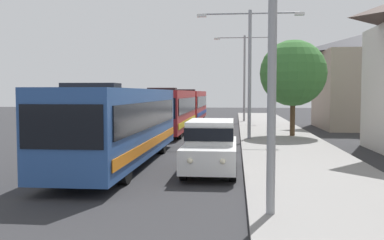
{
  "coord_description": "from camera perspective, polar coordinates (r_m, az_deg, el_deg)",
  "views": [
    {
      "loc": [
        3.3,
        -4.22,
        2.9
      ],
      "look_at": [
        1.3,
        15.49,
        1.65
      ],
      "focal_mm": 40.44,
      "sensor_mm": 36.0,
      "label": 1
    }
  ],
  "objects": [
    {
      "name": "bus_lead",
      "position": [
        17.63,
        -9.33,
        -0.37
      ],
      "size": [
        2.58,
        12.05,
        3.21
      ],
      "color": "#284C8C",
      "rests_on": "ground_plane"
    },
    {
      "name": "bus_second_in_line",
      "position": [
        30.43,
        -2.89,
        1.33
      ],
      "size": [
        2.58,
        11.06,
        3.21
      ],
      "color": "maroon",
      "rests_on": "ground_plane"
    },
    {
      "name": "bus_middle",
      "position": [
        43.05,
        -0.33,
        2.01
      ],
      "size": [
        2.58,
        11.9,
        3.21
      ],
      "color": "maroon",
      "rests_on": "ground_plane"
    },
    {
      "name": "white_suv",
      "position": [
        15.76,
        2.49,
        -3.2
      ],
      "size": [
        1.86,
        4.85,
        1.9
      ],
      "color": "white",
      "rests_on": "ground_plane"
    },
    {
      "name": "streetlamp_mid",
      "position": [
        26.04,
        7.62,
        7.96
      ],
      "size": [
        6.27,
        0.28,
        7.61
      ],
      "color": "gray",
      "rests_on": "sidewalk"
    },
    {
      "name": "streetlamp_far",
      "position": [
        42.13,
        6.93,
        6.71
      ],
      "size": [
        5.86,
        0.28,
        8.23
      ],
      "color": "gray",
      "rests_on": "sidewalk"
    },
    {
      "name": "roadside_tree",
      "position": [
        28.42,
        13.2,
        6.04
      ],
      "size": [
        4.22,
        4.22,
        6.12
      ],
      "color": "#4C3823",
      "rests_on": "sidewalk"
    },
    {
      "name": "house_distant_gabled",
      "position": [
        37.72,
        22.85,
        4.97
      ],
      "size": [
        8.82,
        8.23,
        7.82
      ],
      "color": "gray",
      "rests_on": "ground_plane"
    }
  ]
}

